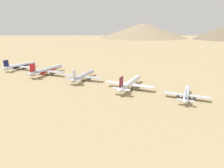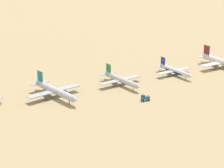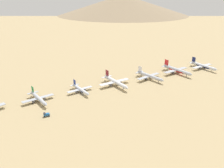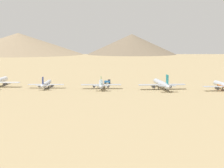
{
  "view_description": "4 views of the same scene",
  "coord_description": "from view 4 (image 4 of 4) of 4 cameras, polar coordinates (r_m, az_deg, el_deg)",
  "views": [
    {
      "loc": [
        -140.88,
        -29.33,
        48.21
      ],
      "look_at": [
        -3.8,
        34.37,
        3.66
      ],
      "focal_mm": 31.89,
      "sensor_mm": 36.0,
      "label": 1
    },
    {
      "loc": [
        244.48,
        -228.77,
        101.9
      ],
      "look_at": [
        -0.61,
        -77.12,
        3.97
      ],
      "focal_mm": 73.69,
      "sensor_mm": 36.0,
      "label": 2
    },
    {
      "loc": [
        213.18,
        -122.51,
        104.83
      ],
      "look_at": [
        3.83,
        14.96,
        4.18
      ],
      "focal_mm": 37.87,
      "sensor_mm": 36.0,
      "label": 3
    },
    {
      "loc": [
        -293.28,
        -88.09,
        39.33
      ],
      "look_at": [
        -2.55,
        -75.68,
        3.5
      ],
      "focal_mm": 57.52,
      "sensor_mm": 36.0,
      "label": 4
    }
  ],
  "objects": [
    {
      "name": "service_truck",
      "position": [
        323.58,
        -0.7,
        0.41
      ],
      "size": [
        3.57,
        5.55,
        3.9
      ],
      "color": "#1E5999",
      "rests_on": "ground"
    },
    {
      "name": "ground_plane",
      "position": [
        308.74,
        -14.16,
        -0.51
      ],
      "size": [
        1940.85,
        1940.85,
        0.0
      ],
      "primitive_type": "plane",
      "color": "tan"
    },
    {
      "name": "desert_hill_4",
      "position": [
        1021.86,
        -14.68,
        6.22
      ],
      "size": [
        357.59,
        357.59,
        58.42
      ],
      "primitive_type": "cone",
      "color": "#8C775B",
      "rests_on": "ground"
    },
    {
      "name": "parked_jet_3",
      "position": [
        299.34,
        -10.42,
        0.03
      ],
      "size": [
        36.47,
        29.59,
        10.53
      ],
      "color": "silver",
      "rests_on": "ground"
    },
    {
      "name": "desert_hill_1",
      "position": [
        992.25,
        3.15,
        6.34
      ],
      "size": [
        244.06,
        244.06,
        55.37
      ],
      "primitive_type": "cone",
      "color": "#70604C",
      "rests_on": "ground"
    },
    {
      "name": "parked_jet_2",
      "position": [
        290.69,
        -1.75,
        0.01
      ],
      "size": [
        40.09,
        32.6,
        11.56
      ],
      "color": "#B2B7C1",
      "rests_on": "ground"
    },
    {
      "name": "parked_jet_1",
      "position": [
        289.38,
        7.88,
        0.04
      ],
      "size": [
        46.37,
        37.89,
        13.4
      ],
      "color": "#B2B7C1",
      "rests_on": "ground"
    }
  ]
}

